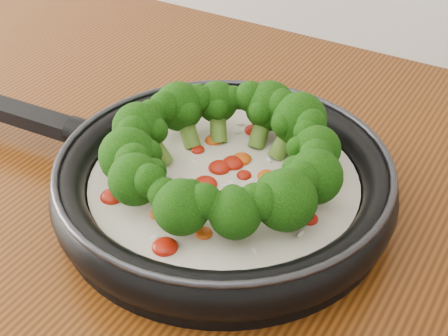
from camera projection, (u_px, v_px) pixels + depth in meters
The scene contains 1 object.
skillet at pixel (222, 175), 0.67m from camera, with size 0.56×0.37×0.10m.
Camera 1 is at (0.42, 0.60, 1.34)m, focal length 52.51 mm.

